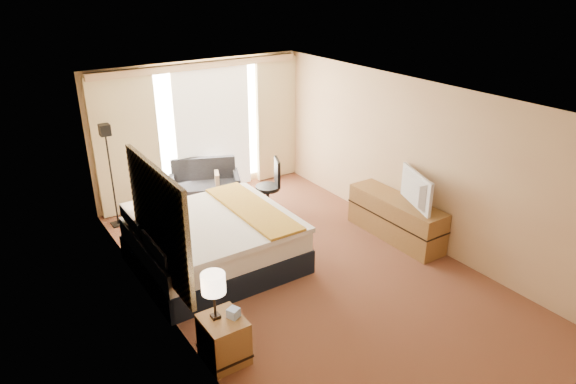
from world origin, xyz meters
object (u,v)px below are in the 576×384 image
media_dresser (396,218)px  lamp_right (143,202)px  bed (214,242)px  loveseat (205,189)px  nightstand_right (148,247)px  floor_lamp (108,155)px  desk_chair (271,189)px  lamp_left (213,284)px  television (410,190)px  nightstand_left (224,339)px

media_dresser → lamp_right: 4.01m
bed → loveseat: bed is taller
lamp_right → nightstand_right: bearing=-125.0°
floor_lamp → desk_chair: size_ratio=1.77×
bed → lamp_left: lamp_left is taller
loveseat → television: bearing=-36.7°
nightstand_left → bed: bearing=67.0°
floor_lamp → lamp_left: (-0.05, -3.98, -0.29)m
lamp_left → lamp_right: (0.08, 2.47, 0.01)m
nightstand_left → floor_lamp: size_ratio=0.30×
nightstand_left → desk_chair: desk_chair is taller
bed → lamp_right: bearing=140.3°
loveseat → television: 3.93m
media_dresser → nightstand_right: bearing=158.6°
media_dresser → floor_lamp: size_ratio=0.99×
media_dresser → loveseat: bearing=123.5°
nightstand_left → media_dresser: (3.70, 1.05, 0.07)m
floor_lamp → desk_chair: 2.83m
loveseat → floor_lamp: (-1.70, -0.03, 1.01)m
nightstand_right → television: (3.65, -1.75, 0.70)m
lamp_right → television: 4.04m
bed → desk_chair: 2.02m
desk_chair → floor_lamp: bearing=-179.9°
desk_chair → lamp_right: 2.56m
media_dresser → lamp_right: lamp_right is taller
lamp_left → bed: bearing=64.9°
media_dresser → floor_lamp: bearing=140.9°
media_dresser → loveseat: 3.64m
nightstand_left → television: 3.79m
television → bed: bearing=88.8°
nightstand_right → television: television is taller
floor_lamp → lamp_right: bearing=-88.7°
nightstand_right → television: 4.11m
bed → loveseat: 2.36m
bed → lamp_right: 1.17m
nightstand_right → media_dresser: 3.97m
lamp_left → lamp_right: 2.47m
lamp_right → floor_lamp: bearing=91.3°
media_dresser → television: television is taller
nightstand_right → lamp_right: 0.72m
media_dresser → desk_chair: size_ratio=1.76×
nightstand_left → loveseat: loveseat is taller
loveseat → lamp_right: lamp_right is taller
loveseat → desk_chair: (0.80, -1.08, 0.19)m
bed → loveseat: (0.88, 2.18, -0.13)m
media_dresser → television: bearing=-99.5°
floor_lamp → nightstand_right: bearing=-89.9°
desk_chair → loveseat: bearing=149.6°
nightstand_left → media_dresser: size_ratio=0.31×
bed → desk_chair: size_ratio=2.18×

